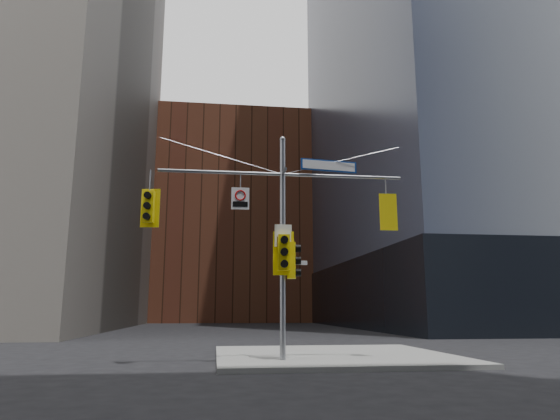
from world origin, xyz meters
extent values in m
plane|color=black|center=(0.00, 0.00, 0.00)|extent=(160.00, 160.00, 0.00)
cube|color=gray|center=(2.00, 4.00, 0.07)|extent=(8.00, 8.00, 0.15)
cube|color=black|center=(28.00, 32.00, 3.00)|extent=(36.40, 36.40, 6.00)
cube|color=brown|center=(0.00, 58.00, 14.00)|extent=(26.00, 20.00, 28.00)
cylinder|color=gray|center=(0.00, 2.00, 3.60)|extent=(0.18, 0.18, 7.20)
sphere|color=gray|center=(0.00, 2.00, 7.20)|extent=(0.20, 0.20, 0.20)
cylinder|color=gray|center=(-2.00, 2.00, 6.00)|extent=(4.00, 0.11, 0.11)
cylinder|color=gray|center=(2.00, 2.00, 6.00)|extent=(4.00, 0.11, 0.11)
cylinder|color=gray|center=(0.00, 1.65, 6.00)|extent=(0.10, 0.70, 0.10)
cylinder|color=gray|center=(-2.00, 2.00, 6.55)|extent=(4.00, 0.02, 1.12)
cylinder|color=gray|center=(2.00, 2.00, 6.55)|extent=(4.00, 0.02, 1.12)
cube|color=yellow|center=(-4.22, 2.00, 4.80)|extent=(0.35, 0.27, 1.00)
cube|color=yellow|center=(-4.19, 2.17, 4.80)|extent=(0.59, 0.12, 1.23)
cylinder|color=black|center=(-4.25, 1.81, 5.13)|extent=(0.23, 0.18, 0.21)
cylinder|color=black|center=(-4.24, 1.89, 5.13)|extent=(0.18, 0.05, 0.18)
cylinder|color=black|center=(-4.25, 1.81, 4.80)|extent=(0.23, 0.18, 0.21)
cylinder|color=black|center=(-4.24, 1.89, 4.80)|extent=(0.18, 0.05, 0.18)
cylinder|color=black|center=(-4.25, 1.81, 4.47)|extent=(0.23, 0.18, 0.21)
cylinder|color=black|center=(-4.24, 1.89, 4.47)|extent=(0.18, 0.05, 0.18)
cube|color=yellow|center=(3.48, 2.00, 4.80)|extent=(0.33, 0.24, 0.99)
cube|color=yellow|center=(3.48, 1.83, 4.80)|extent=(0.58, 0.06, 1.22)
cylinder|color=black|center=(3.49, 2.19, 5.13)|extent=(0.21, 0.16, 0.21)
cylinder|color=black|center=(3.49, 2.11, 5.13)|extent=(0.18, 0.03, 0.18)
cylinder|color=black|center=(3.49, 2.19, 4.80)|extent=(0.21, 0.16, 0.21)
cylinder|color=black|center=(3.49, 2.11, 4.80)|extent=(0.18, 0.03, 0.18)
cylinder|color=black|center=(3.49, 2.19, 4.47)|extent=(0.21, 0.16, 0.21)
cylinder|color=black|center=(3.49, 2.11, 4.47)|extent=(0.18, 0.03, 0.18)
cube|color=yellow|center=(0.28, 2.00, 3.18)|extent=(0.33, 0.41, 1.15)
cylinder|color=black|center=(0.49, 1.96, 3.57)|extent=(0.22, 0.27, 0.24)
cylinder|color=black|center=(0.41, 1.97, 3.57)|extent=(0.06, 0.21, 0.21)
cylinder|color=black|center=(0.49, 1.96, 3.18)|extent=(0.22, 0.27, 0.24)
cylinder|color=black|center=(0.41, 1.97, 3.18)|extent=(0.06, 0.21, 0.21)
cylinder|color=black|center=(0.49, 1.96, 2.80)|extent=(0.22, 0.27, 0.24)
cylinder|color=black|center=(0.41, 1.97, 2.80)|extent=(0.06, 0.21, 0.21)
cube|color=yellow|center=(0.00, 1.72, 3.40)|extent=(0.38, 0.28, 1.12)
cube|color=yellow|center=(0.01, 1.91, 3.40)|extent=(0.66, 0.09, 1.38)
cylinder|color=black|center=(-0.01, 1.51, 3.77)|extent=(0.24, 0.19, 0.23)
cylinder|color=black|center=(-0.01, 1.59, 3.77)|extent=(0.20, 0.03, 0.20)
cylinder|color=black|center=(-0.01, 1.51, 3.40)|extent=(0.24, 0.19, 0.23)
cylinder|color=black|center=(-0.01, 1.59, 3.40)|extent=(0.20, 0.03, 0.20)
cylinder|color=black|center=(-0.01, 1.51, 3.03)|extent=(0.24, 0.19, 0.23)
cylinder|color=#0CE559|center=(-0.01, 1.59, 3.03)|extent=(0.20, 0.03, 0.20)
cube|color=navy|center=(1.56, 2.00, 6.35)|extent=(1.94, 0.31, 0.38)
cube|color=silver|center=(1.56, 1.98, 6.35)|extent=(1.82, 0.26, 0.29)
cube|color=silver|center=(-1.37, 1.98, 5.15)|extent=(0.57, 0.03, 0.72)
torus|color=#B20A0A|center=(-1.37, 1.96, 5.25)|extent=(0.35, 0.05, 0.35)
cube|color=black|center=(-1.37, 1.96, 4.96)|extent=(0.48, 0.01, 0.17)
cube|color=silver|center=(0.00, 1.88, 3.96)|extent=(0.55, 0.05, 0.72)
cube|color=#D88C00|center=(0.00, 1.86, 3.76)|extent=(0.40, 0.02, 0.32)
cube|color=silver|center=(0.45, 2.00, 3.12)|extent=(0.69, 0.10, 0.14)
cube|color=#145926|center=(0.00, 2.45, 2.82)|extent=(0.04, 0.67, 0.13)
camera|label=1|loc=(-2.09, -13.63, 1.68)|focal=32.00mm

